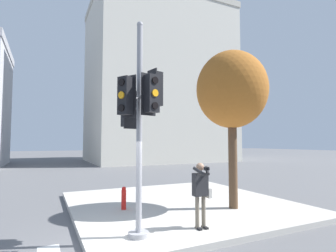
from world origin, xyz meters
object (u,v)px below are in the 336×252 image
person_photographer (201,189)px  fire_hydrant (124,198)px  traffic_signal_pole (140,112)px  street_tree (232,91)px

person_photographer → fire_hydrant: (-1.33, 2.83, -0.66)m
traffic_signal_pole → person_photographer: traffic_signal_pole is taller
traffic_signal_pole → person_photographer: bearing=-2.9°
street_tree → fire_hydrant: 5.39m
traffic_signal_pole → street_tree: size_ratio=0.96×
street_tree → fire_hydrant: (-3.54, 1.48, -3.79)m
person_photographer → fire_hydrant: person_photographer is taller
traffic_signal_pole → fire_hydrant: (0.39, 2.74, -2.67)m
traffic_signal_pole → fire_hydrant: traffic_signal_pole is taller
street_tree → traffic_signal_pole: bearing=-162.2°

